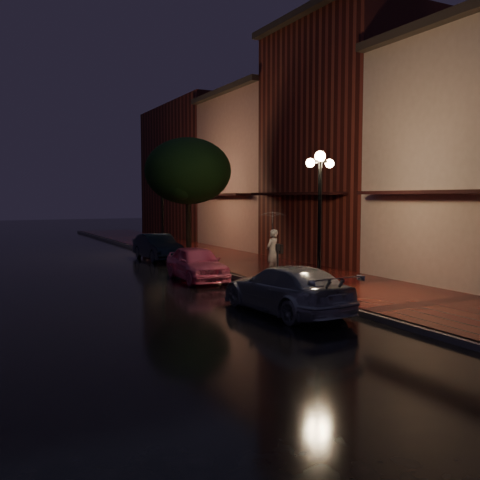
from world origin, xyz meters
TOP-DOWN VIEW (x-y plane):
  - ground at (0.00, 0.00)m, footprint 120.00×120.00m
  - sidewalk at (2.25, 0.00)m, footprint 4.50×60.00m
  - curb at (0.00, 0.00)m, footprint 0.25×60.00m
  - storefront_mid at (7.00, 2.00)m, footprint 5.00×8.00m
  - storefront_far at (7.00, 10.00)m, footprint 5.00×8.00m
  - storefront_extra at (7.00, 20.00)m, footprint 5.00×12.00m
  - streetlamp_near at (0.35, -5.00)m, footprint 0.96×0.36m
  - streetlamp_far at (0.35, 9.00)m, footprint 0.96×0.36m
  - street_tree at (0.61, 5.99)m, footprint 4.16×4.16m
  - pink_car at (-1.47, 0.12)m, footprint 1.77×3.87m
  - navy_car at (-0.60, 7.11)m, footprint 1.44×3.93m
  - silver_car at (-1.55, -6.13)m, footprint 2.00×4.49m
  - woman_with_umbrella at (1.22, -0.86)m, footprint 1.01×1.03m
  - parking_meter at (0.15, -2.96)m, footprint 0.14×0.11m

SIDE VIEW (x-z plane):
  - ground at x=0.00m, z-range 0.00..0.00m
  - sidewalk at x=2.25m, z-range 0.00..0.15m
  - curb at x=0.00m, z-range 0.00..0.15m
  - silver_car at x=-1.55m, z-range 0.00..1.28m
  - pink_car at x=-1.47m, z-range 0.00..1.29m
  - navy_car at x=-0.60m, z-range 0.00..1.29m
  - parking_meter at x=0.15m, z-range 0.30..1.68m
  - woman_with_umbrella at x=1.22m, z-range 0.54..2.97m
  - streetlamp_near at x=0.35m, z-range 0.45..4.76m
  - streetlamp_far at x=0.35m, z-range 0.45..4.76m
  - street_tree at x=0.61m, z-range 1.34..7.14m
  - storefront_far at x=7.00m, z-range 0.00..9.00m
  - storefront_extra at x=7.00m, z-range 0.00..10.00m
  - storefront_mid at x=7.00m, z-range 0.00..11.00m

